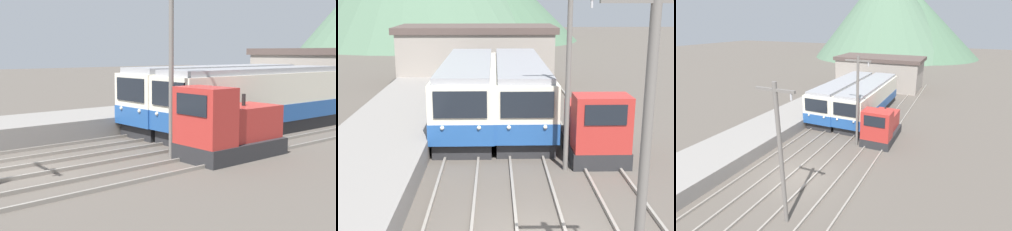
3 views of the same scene
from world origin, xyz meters
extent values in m
plane|color=#564F47|center=(0.00, 0.00, 0.00)|extent=(200.00, 200.00, 0.00)
cube|color=gray|center=(-1.88, 0.00, 0.07)|extent=(0.10, 60.00, 0.14)
cube|color=gray|center=(-0.52, 0.00, 0.07)|extent=(0.10, 60.00, 0.14)
cube|color=gray|center=(0.92, 0.00, 0.07)|extent=(0.10, 60.00, 0.14)
cube|color=gray|center=(2.48, 0.00, 0.07)|extent=(0.10, 60.00, 0.14)
cube|color=gray|center=(3.92, 0.00, 0.07)|extent=(0.10, 60.00, 0.14)
cube|color=#28282B|center=(-2.60, 12.82, 0.35)|extent=(2.58, 11.52, 0.70)
cube|color=silver|center=(-2.60, 12.82, 2.00)|extent=(2.80, 12.00, 2.59)
cube|color=#235199|center=(-2.60, 12.82, 1.17)|extent=(2.84, 12.04, 0.93)
cube|color=black|center=(-2.60, 6.79, 2.52)|extent=(2.24, 0.06, 1.14)
sphere|color=silver|center=(-3.37, 6.78, 1.53)|extent=(0.18, 0.18, 0.18)
sphere|color=silver|center=(-1.83, 6.78, 1.53)|extent=(0.18, 0.18, 0.18)
cube|color=#939399|center=(-2.60, 12.82, 3.43)|extent=(2.46, 11.52, 0.28)
cube|color=#28282B|center=(0.20, 13.13, 0.35)|extent=(2.58, 11.98, 0.70)
cube|color=silver|center=(0.20, 13.13, 1.97)|extent=(2.80, 12.48, 2.55)
cube|color=#235199|center=(0.20, 13.13, 1.16)|extent=(2.84, 12.52, 0.92)
cube|color=black|center=(0.20, 6.87, 2.48)|extent=(2.24, 0.06, 1.12)
sphere|color=silver|center=(-0.57, 6.86, 1.51)|extent=(0.18, 0.18, 0.18)
sphere|color=silver|center=(0.97, 6.86, 1.51)|extent=(0.18, 0.18, 0.18)
cube|color=#939399|center=(0.20, 13.13, 3.39)|extent=(2.46, 11.98, 0.28)
cube|color=#28282B|center=(3.20, 7.83, 0.35)|extent=(2.40, 4.56, 0.70)
cube|color=#B22D28|center=(3.20, 6.28, 1.85)|extent=(2.28, 1.46, 2.30)
cube|color=black|center=(3.20, 5.53, 2.36)|extent=(1.68, 0.04, 0.83)
cube|color=#B22D28|center=(3.20, 8.56, 1.40)|extent=(1.92, 3.00, 1.40)
cylinder|color=black|center=(3.20, 8.56, 2.35)|extent=(0.16, 0.16, 0.50)
cylinder|color=slate|center=(1.70, 5.79, 3.57)|extent=(0.20, 0.20, 7.15)
camera|label=1|loc=(16.23, -6.59, 4.37)|focal=50.00mm
camera|label=2|loc=(-1.16, -12.11, 6.84)|focal=50.00mm
camera|label=3|loc=(8.70, -12.24, 9.48)|focal=28.00mm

